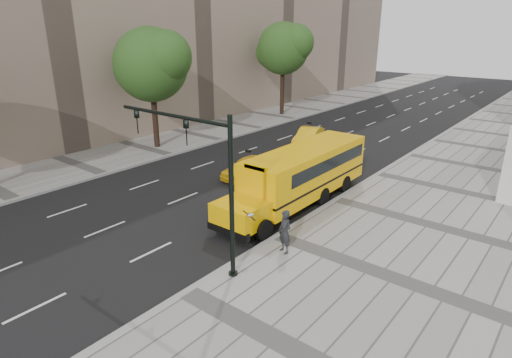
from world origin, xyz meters
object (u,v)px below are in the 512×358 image
Objects in this scene: taxi_far at (309,137)px; pedestrian at (285,232)px; tree_b at (152,64)px; traffic_signal at (203,171)px; taxi_near at (248,167)px; school_bus at (303,172)px; tree_c at (284,48)px.

taxi_far is 2.29× the size of pedestrian.
tree_b reaches higher than traffic_signal.
tree_b reaches higher than taxi_far.
taxi_far is (-1.18, 9.11, 0.03)m from taxi_near.
traffic_signal is at bearing -85.12° from school_bus.
traffic_signal is (15.59, -10.15, -2.43)m from tree_b.
school_bus reaches higher than taxi_near.
traffic_signal is (-1.95, -2.67, 2.99)m from pedestrian.
school_bus reaches higher than taxi_far.
tree_b is at bearing 172.19° from school_bus.
tree_c is 2.22× the size of taxi_far.
tree_c is 13.96m from taxi_far.
school_bus is 1.81× the size of traffic_signal.
pedestrian is at bearing 53.82° from traffic_signal.
tree_b is 2.12× the size of taxi_far.
taxi_far is at bearing 137.68° from pedestrian.
traffic_signal is at bearing -33.07° from tree_b.
tree_c reaches higher than school_bus.
tree_c is at bearing 144.31° from pedestrian.
taxi_near is at bearing 165.82° from school_bus.
traffic_signal is at bearing -60.20° from tree_c.
tree_b is 0.80× the size of school_bus.
taxi_far is 18.03m from pedestrian.
taxi_far is 0.68× the size of traffic_signal.
school_bus is (14.90, -19.11, -5.27)m from tree_c.
school_bus is at bearing 94.88° from traffic_signal.
pedestrian is (2.64, -5.44, -0.66)m from school_bus.
school_bus is 5.16m from taxi_near.
pedestrian is (7.53, -6.67, 0.42)m from taxi_near.
taxi_far is at bearing 99.94° from taxi_near.
tree_b is at bearing -89.99° from tree_c.
tree_b is 1.44× the size of traffic_signal.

